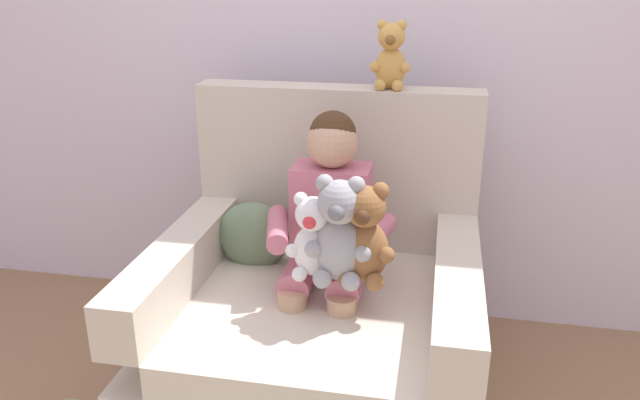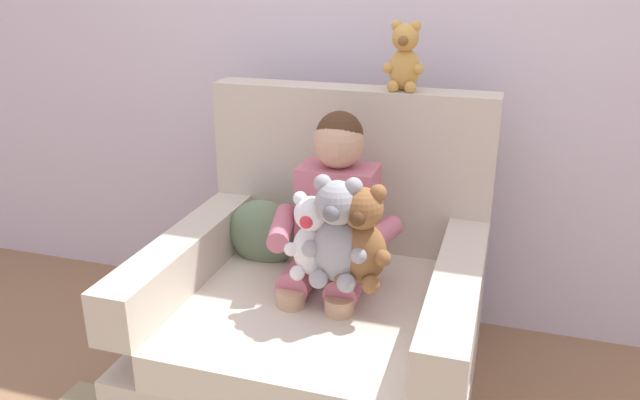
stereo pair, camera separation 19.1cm
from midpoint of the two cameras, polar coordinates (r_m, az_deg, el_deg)
The scene contains 9 objects.
ground_plane at distance 2.34m, azimuth -2.85°, elevation -17.64°, with size 8.00×8.00×0.00m, color #936D4C.
back_wall at distance 2.56m, azimuth 0.74°, elevation 17.29°, with size 6.00×0.10×2.60m, color silver.
armchair at distance 2.21m, azimuth -2.65°, elevation -10.42°, with size 1.05×1.00×1.04m.
seated_child at distance 2.08m, azimuth -1.88°, elevation -2.29°, with size 0.45×0.39×0.82m.
plush_grey at distance 1.87m, azimuth -1.11°, elevation -3.14°, with size 0.20×0.17×0.34m.
plush_white at distance 1.92m, azimuth -3.50°, elevation -3.58°, with size 0.16×0.13×0.28m.
plush_brown at distance 1.88m, azimuth 1.14°, elevation -3.39°, with size 0.19×0.16×0.33m.
plush_honey_on_backrest at distance 2.24m, azimuth 3.99°, elevation 12.81°, with size 0.14×0.12×0.24m.
throw_pillow at distance 2.29m, azimuth -8.42°, elevation -3.31°, with size 0.26×0.12×0.26m, color slate.
Camera 1 is at (0.37, -1.80, 1.45)m, focal length 35.13 mm.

